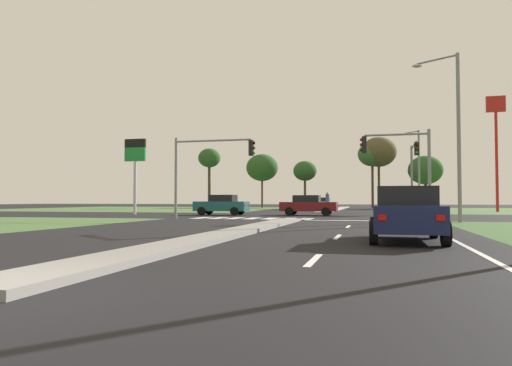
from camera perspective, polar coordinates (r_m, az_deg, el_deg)
ground_plane at (r=34.90m, az=6.43°, el=-3.97°), size 200.00×200.00×0.00m
grass_verge_far_left at (r=66.34m, az=-12.96°, el=-3.02°), size 35.00×35.00×0.01m
median_island_near at (r=16.29m, az=-2.59°, el=-5.91°), size 1.20×22.00×0.14m
median_island_far at (r=59.76m, az=9.64°, el=-3.09°), size 1.20×36.00×0.14m
lane_dash_near at (r=9.36m, az=6.91°, el=-9.15°), size 0.14×2.00×0.01m
lane_dash_second at (r=15.31m, az=9.75°, el=-6.38°), size 0.14×2.00×0.01m
lane_dash_third at (r=21.28m, az=10.98°, el=-5.15°), size 0.14×2.00×0.01m
edge_line_right at (r=16.75m, az=21.67°, el=-5.88°), size 0.14×24.00×0.01m
stop_bar_near at (r=27.61m, az=12.33°, el=-4.43°), size 6.40×0.50×0.01m
crosswalk_bar_near at (r=31.41m, az=-6.56°, el=-4.17°), size 0.70×2.80×0.01m
crosswalk_bar_second at (r=31.02m, az=-4.56°, el=-4.20°), size 0.70×2.80×0.01m
crosswalk_bar_third at (r=30.67m, az=-2.52°, el=-4.23°), size 0.70×2.80×0.01m
crosswalk_bar_fourth at (r=30.37m, az=-0.44°, el=-4.26°), size 0.70×2.80×0.01m
crosswalk_bar_fifth at (r=30.10m, az=1.69°, el=-4.27°), size 0.70×2.80×0.01m
crosswalk_bar_sixth at (r=29.87m, az=3.85°, el=-4.29°), size 0.70×2.80×0.01m
crosswalk_bar_seventh at (r=29.69m, az=6.04°, el=-4.29°), size 0.70×2.80×0.01m
car_beige_near at (r=66.31m, az=8.13°, el=-2.38°), size 1.96×4.15×1.53m
car_maroon_second at (r=36.80m, az=6.30°, el=-2.64°), size 4.33×2.08×1.54m
car_navy_third at (r=14.12m, az=17.50°, el=-3.50°), size 1.98×4.21×1.54m
car_teal_fourth at (r=37.43m, az=-4.12°, el=-2.62°), size 4.18×1.96×1.58m
traffic_signal_far_right at (r=39.43m, az=18.34°, el=2.08°), size 0.32×5.36×5.67m
traffic_signal_near_right at (r=28.11m, az=17.15°, el=2.81°), size 3.87×0.32×5.13m
traffic_signal_near_left at (r=29.89m, az=-6.00°, el=2.59°), size 5.29×0.32×5.13m
street_lamp_second at (r=27.46m, az=22.65°, el=6.23°), size 2.31×1.52×8.96m
street_lamp_third at (r=50.71m, az=18.79°, el=1.96°), size 1.59×1.53×8.24m
pedestrian_at_median at (r=45.64m, az=8.54°, el=-1.94°), size 0.34×0.34×1.82m
fastfood_pole_sign at (r=53.64m, az=26.81°, el=5.98°), size 1.80×0.40×11.61m
fuel_price_totem at (r=39.79m, az=-14.27°, el=2.78°), size 1.80×0.24×6.13m
treeline_near at (r=72.24m, az=-5.61°, el=2.90°), size 3.36×3.36×8.98m
treeline_second at (r=75.30m, az=0.74°, el=1.84°), size 5.03×5.03×8.46m
treeline_third at (r=73.34m, az=5.88°, el=1.41°), size 3.58×3.58×7.18m
treeline_fourth at (r=72.03m, az=13.76°, el=3.33°), size 4.21×4.21×9.72m
treeline_fifth at (r=72.30m, az=14.48°, el=3.60°), size 5.16×5.16×10.45m
treeline_sixth at (r=69.81m, az=19.63°, el=1.45°), size 4.69×4.69×7.32m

